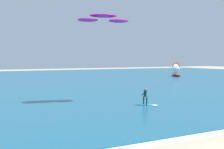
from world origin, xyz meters
TOP-DOWN VIEW (x-y plane):
  - ocean at (0.00, 49.59)m, footprint 160.00×90.00m
  - shoreline_foam at (-2.61, 4.82)m, footprint 88.45×2.03m
  - kitesurfer at (3.96, 14.20)m, footprint 1.78×1.79m
  - kite at (0.92, 17.90)m, footprint 5.65×2.88m
  - sailboat_heeled_over at (33.73, 45.30)m, footprint 2.71×3.13m
  - sailboat_far_left at (44.60, 59.43)m, footprint 2.77×3.21m

SIDE VIEW (x-z plane):
  - shoreline_foam at x=-2.61m, z-range 0.00..0.01m
  - ocean at x=0.00m, z-range 0.00..0.10m
  - kitesurfer at x=3.96m, z-range -0.13..1.54m
  - sailboat_heeled_over at x=33.73m, z-range -0.05..3.50m
  - sailboat_far_left at x=44.60m, z-range -0.05..3.59m
  - kite at x=0.92m, z-range 8.46..9.28m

